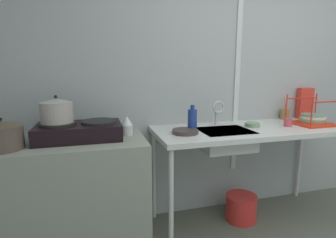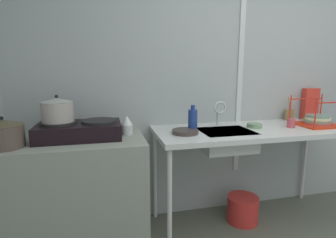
% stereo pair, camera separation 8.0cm
% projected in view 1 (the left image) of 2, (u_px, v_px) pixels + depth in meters
% --- Properties ---
extents(wall_back, '(5.30, 0.10, 2.62)m').
position_uv_depth(wall_back, '(250.00, 78.00, 2.64)').
color(wall_back, '#9DA4A4').
rests_on(wall_back, ground).
extents(wall_metal_strip, '(0.05, 0.01, 2.09)m').
position_uv_depth(wall_metal_strip, '(238.00, 65.00, 2.52)').
color(wall_metal_strip, silver).
extents(counter_concrete, '(1.05, 0.66, 0.89)m').
position_uv_depth(counter_concrete, '(76.00, 196.00, 1.99)').
color(counter_concrete, gray).
rests_on(counter_concrete, ground).
extents(counter_sink, '(1.72, 0.66, 0.89)m').
position_uv_depth(counter_sink, '(251.00, 134.00, 2.32)').
color(counter_sink, silver).
rests_on(counter_sink, ground).
extents(stove, '(0.60, 0.36, 0.13)m').
position_uv_depth(stove, '(79.00, 131.00, 1.91)').
color(stove, black).
rests_on(stove, counter_concrete).
extents(pot_on_left_burner, '(0.22, 0.22, 0.20)m').
position_uv_depth(pot_on_left_burner, '(57.00, 110.00, 1.85)').
color(pot_on_left_burner, '#A69B93').
rests_on(pot_on_left_burner, stove).
extents(pot_beside_stove, '(0.25, 0.25, 0.21)m').
position_uv_depth(pot_beside_stove, '(2.00, 135.00, 1.65)').
color(pot_beside_stove, '#504139').
rests_on(pot_beside_stove, counter_concrete).
extents(percolator, '(0.09, 0.09, 0.15)m').
position_uv_depth(percolator, '(127.00, 126.00, 2.04)').
color(percolator, silver).
rests_on(percolator, counter_concrete).
extents(sink_basin, '(0.43, 0.37, 0.16)m').
position_uv_depth(sink_basin, '(225.00, 139.00, 2.22)').
color(sink_basin, silver).
rests_on(sink_basin, counter_sink).
extents(faucet, '(0.11, 0.07, 0.23)m').
position_uv_depth(faucet, '(218.00, 109.00, 2.35)').
color(faucet, silver).
rests_on(faucet, counter_sink).
extents(frying_pan, '(0.21, 0.21, 0.03)m').
position_uv_depth(frying_pan, '(185.00, 132.00, 2.09)').
color(frying_pan, '#3D332F').
rests_on(frying_pan, counter_sink).
extents(dish_rack, '(0.37, 0.33, 0.27)m').
position_uv_depth(dish_rack, '(313.00, 119.00, 2.45)').
color(dish_rack, red).
rests_on(dish_rack, counter_sink).
extents(cup_by_rack, '(0.07, 0.07, 0.08)m').
position_uv_depth(cup_by_rack, '(288.00, 122.00, 2.35)').
color(cup_by_rack, '#BD4451').
rests_on(cup_by_rack, counter_sink).
extents(small_bowl_on_drainboard, '(0.13, 0.13, 0.04)m').
position_uv_depth(small_bowl_on_drainboard, '(252.00, 125.00, 2.34)').
color(small_bowl_on_drainboard, gray).
rests_on(small_bowl_on_drainboard, counter_sink).
extents(bottle_by_sink, '(0.08, 0.08, 0.22)m').
position_uv_depth(bottle_by_sink, '(192.00, 120.00, 2.15)').
color(bottle_by_sink, navy).
rests_on(bottle_by_sink, counter_sink).
extents(cereal_box, '(0.16, 0.08, 0.32)m').
position_uv_depth(cereal_box, '(305.00, 103.00, 2.75)').
color(cereal_box, red).
rests_on(cereal_box, counter_sink).
extents(utensil_jar, '(0.09, 0.09, 0.23)m').
position_uv_depth(utensil_jar, '(285.00, 114.00, 2.70)').
color(utensil_jar, olive).
rests_on(utensil_jar, counter_sink).
extents(bucket_on_floor, '(0.28, 0.28, 0.24)m').
position_uv_depth(bucket_on_floor, '(241.00, 207.00, 2.46)').
color(bucket_on_floor, red).
rests_on(bucket_on_floor, ground).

